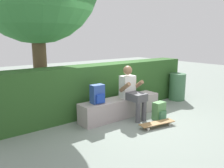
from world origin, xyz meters
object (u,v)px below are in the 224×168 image
object	(u,v)px
backpack_on_bench	(98,94)
trash_bin	(177,87)
backpack_on_ground	(159,111)
bench_main	(121,107)
person_skater	(132,90)
skateboard_near_person	(157,123)

from	to	relation	value
backpack_on_bench	trash_bin	distance (m)	2.95
backpack_on_bench	backpack_on_ground	size ratio (longest dim) A/B	1.00
backpack_on_ground	bench_main	bearing A→B (deg)	129.93
person_skater	backpack_on_ground	world-z (taller)	person_skater
skateboard_near_person	backpack_on_ground	xyz separation A→B (m)	(0.37, 0.27, 0.12)
bench_main	skateboard_near_person	bearing A→B (deg)	-78.55
person_skater	backpack_on_bench	distance (m)	0.83
person_skater	backpack_on_ground	bearing A→B (deg)	-47.59
bench_main	backpack_on_bench	xyz separation A→B (m)	(-0.66, -0.01, 0.42)
skateboard_near_person	backpack_on_ground	bearing A→B (deg)	36.18
skateboard_near_person	trash_bin	bearing A→B (deg)	27.03
backpack_on_ground	trash_bin	bearing A→B (deg)	24.80
person_skater	bench_main	bearing A→B (deg)	123.69
skateboard_near_person	backpack_on_bench	xyz separation A→B (m)	(-0.85, 0.94, 0.57)
person_skater	backpack_on_bench	world-z (taller)	person_skater
backpack_on_ground	backpack_on_bench	bearing A→B (deg)	151.46
person_skater	trash_bin	bearing A→B (deg)	8.63
person_skater	trash_bin	size ratio (longest dim) A/B	1.52
skateboard_near_person	backpack_on_ground	size ratio (longest dim) A/B	2.06
bench_main	person_skater	distance (m)	0.49
bench_main	trash_bin	bearing A→B (deg)	2.90
backpack_on_ground	skateboard_near_person	bearing A→B (deg)	-143.82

